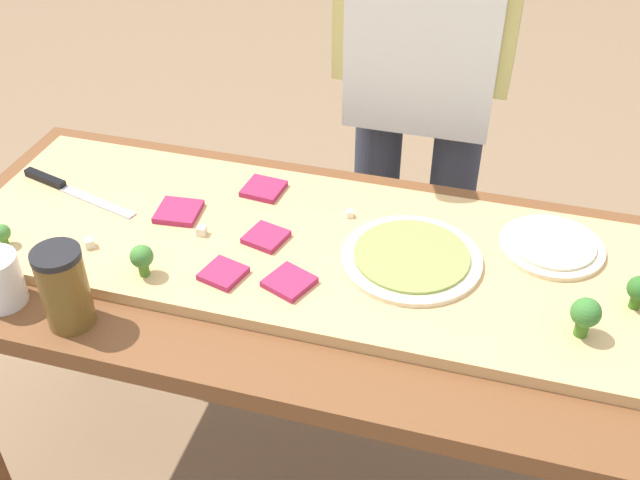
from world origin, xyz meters
The scene contains 19 objects.
prep_table centered at (0.00, 0.00, 0.64)m, with size 1.59×0.68×0.75m.
cutting_board centered at (-0.05, 0.03, 0.76)m, with size 1.36×0.47×0.02m, color tan.
chefs_knife centered at (-0.60, 0.07, 0.78)m, with size 0.30×0.10×0.02m.
pizza_whole_cheese_artichoke centered at (0.41, 0.14, 0.78)m, with size 0.20×0.20×0.02m.
pizza_whole_pesto_green centered at (0.16, 0.03, 0.78)m, with size 0.27×0.27×0.02m.
pizza_slice_far_right centered at (-0.19, 0.18, 0.78)m, with size 0.08×0.08×0.01m, color #9E234C.
pizza_slice_center centered at (-0.13, 0.02, 0.78)m, with size 0.07×0.07×0.01m, color #9E234C.
pizza_slice_near_right centered at (-0.33, 0.05, 0.78)m, with size 0.08×0.08×0.01m, color #9E234C.
pizza_slice_far_left centered at (-0.17, -0.11, 0.78)m, with size 0.07×0.07×0.01m, color #9E234C.
pizza_slice_near_left centered at (-0.04, -0.10, 0.78)m, with size 0.08×0.08×0.01m, color #9E234C.
broccoli_floret_center_left centered at (-0.31, -0.14, 0.81)m, with size 0.04×0.04×0.06m.
broccoli_floret_back_right centered at (0.47, -0.08, 0.82)m, with size 0.05×0.05×0.07m.
broccoli_floret_back_mid centered at (-0.61, -0.14, 0.80)m, with size 0.03×0.03×0.05m.
broccoli_floret_back_left centered at (0.56, 0.01, 0.81)m, with size 0.04×0.04×0.06m.
cheese_crumble_a centered at (0.01, 0.14, 0.78)m, with size 0.01×0.01×0.01m, color white.
cheese_crumble_b centered at (-0.44, -0.10, 0.78)m, with size 0.02×0.02×0.02m, color silver.
cheese_crumble_c centered at (-0.25, 0.00, 0.78)m, with size 0.02×0.02×0.02m, color silver.
sauce_jar centered at (-0.39, -0.27, 0.82)m, with size 0.08×0.08×0.16m.
cook_center centered at (0.08, 0.57, 1.00)m, with size 0.54×0.39×1.67m.
Camera 1 is at (0.30, -1.08, 1.67)m, focal length 42.57 mm.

